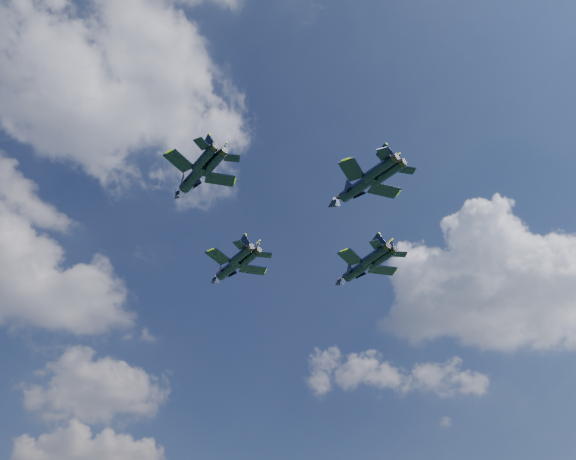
# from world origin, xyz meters

# --- Properties ---
(jet_lead) EXTENTS (13.02, 17.09, 4.04)m
(jet_lead) POSITION_xyz_m (-4.87, 23.41, 62.35)
(jet_lead) COLOR black
(jet_left) EXTENTS (12.08, 15.79, 3.74)m
(jet_left) POSITION_xyz_m (-19.68, 2.15, 62.86)
(jet_left) COLOR black
(jet_right) EXTENTS (13.57, 17.62, 4.18)m
(jet_right) POSITION_xyz_m (16.92, 11.64, 61.80)
(jet_right) COLOR black
(jet_slot) EXTENTS (11.88, 15.90, 3.74)m
(jet_slot) POSITION_xyz_m (2.20, -10.66, 59.69)
(jet_slot) COLOR black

